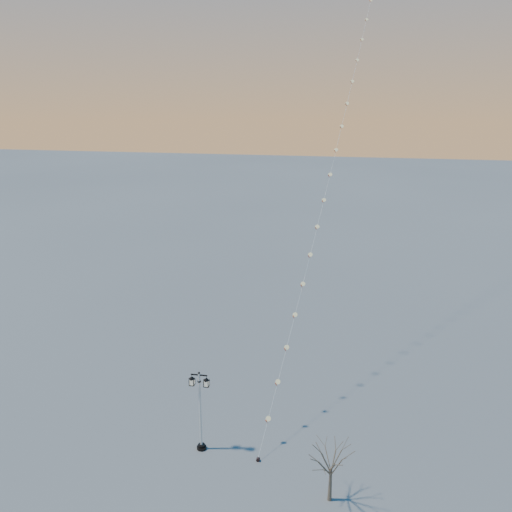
# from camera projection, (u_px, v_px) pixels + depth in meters

# --- Properties ---
(ground) EXTENTS (300.00, 300.00, 0.00)m
(ground) POSITION_uv_depth(u_px,v_px,m) (231.00, 468.00, 29.45)
(ground) COLOR slate
(ground) RESTS_ON ground
(street_lamp) EXTENTS (1.29, 0.56, 5.07)m
(street_lamp) POSITION_uv_depth(u_px,v_px,m) (200.00, 407.00, 30.19)
(street_lamp) COLOR black
(street_lamp) RESTS_ON ground
(bare_tree) EXTENTS (2.14, 2.14, 3.55)m
(bare_tree) POSITION_uv_depth(u_px,v_px,m) (331.00, 459.00, 26.40)
(bare_tree) COLOR brown
(bare_tree) RESTS_ON ground
(kite_train) EXTENTS (8.10, 44.80, 44.97)m
(kite_train) POSITION_uv_depth(u_px,v_px,m) (353.00, 62.00, 43.36)
(kite_train) COLOR black
(kite_train) RESTS_ON ground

